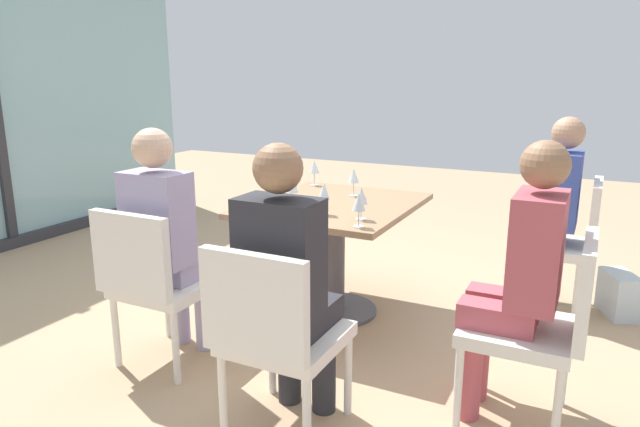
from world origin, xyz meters
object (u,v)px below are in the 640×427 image
Objects in this scene: wine_glass_4 at (314,167)px; person_far_left at (167,235)px; coffee_cup at (262,200)px; chair_front_left at (543,319)px; handbag_0 at (619,294)px; wine_glass_0 at (361,196)px; wine_glass_1 at (324,192)px; wine_glass_3 at (359,203)px; cell_phone_on_table at (296,197)px; person_side_end at (287,275)px; wine_glass_5 at (292,185)px; person_front_left at (520,270)px; dining_table_main at (334,232)px; person_front_right at (551,204)px; chair_front_right at (566,237)px; chair_side_end at (275,331)px; chair_far_left at (155,278)px; wine_glass_2 at (354,176)px.

person_far_left is at bearing 173.86° from wine_glass_4.
wine_glass_4 is 0.77m from coffee_cup.
handbag_0 is at bearing -13.12° from chair_front_left.
wine_glass_1 is (0.01, 0.23, 0.00)m from wine_glass_0.
wine_glass_3 reaches higher than cell_phone_on_table.
person_side_end is 1.14m from wine_glass_5.
person_front_left reaches higher than wine_glass_0.
wine_glass_1 is at bearing 72.03° from chair_front_left.
wine_glass_0 is (-0.31, -0.31, 0.32)m from dining_table_main.
wine_glass_1 reaches higher than handbag_0.
chair_front_left is 1.72m from coffee_cup.
person_far_left is at bearing 133.72° from person_front_right.
person_front_right is 1.00× the size of person_far_left.
cell_phone_on_table is (-0.68, 1.60, 0.24)m from chair_front_right.
chair_front_left is 1.55m from handbag_0.
person_front_right is 1.67m from wine_glass_5.
person_front_right and person_front_left have the same top height.
chair_far_left is at bearing 73.60° from chair_side_end.
person_front_right reaches higher than handbag_0.
person_front_left is (-0.70, -1.21, 0.16)m from dining_table_main.
person_far_left is 6.81× the size of wine_glass_0.
person_side_end reaches higher than chair_far_left.
person_front_left is 1.00m from person_side_end.
chair_far_left is at bearing 180.00° from person_far_left.
person_front_left is 0.99m from wine_glass_0.
chair_side_end is 0.69× the size of person_front_left.
wine_glass_3 is 2.06× the size of coffee_cup.
wine_glass_3 is at bearing -102.33° from coffee_cup.
handbag_0 is (0.32, -2.03, -0.72)m from wine_glass_4.
person_front_left reaches higher than wine_glass_5.
dining_table_main is 1.49m from chair_front_right.
dining_table_main is 6.04× the size of wine_glass_5.
person_far_left reaches higher than wine_glass_2.
person_front_right is at bearing -41.50° from cell_phone_on_table.
person_front_left reaches higher than dining_table_main.
wine_glass_5 is (1.00, 0.53, 0.16)m from person_side_end.
coffee_cup is (0.15, 0.70, -0.09)m from wine_glass_3.
person_far_left reaches higher than wine_glass_5.
chair_far_left is 4.70× the size of wine_glass_2.
chair_far_left is (-1.76, 1.84, 0.00)m from chair_front_right.
person_front_right is 14.00× the size of coffee_cup.
chair_front_left is at bearing -111.18° from wine_glass_0.
dining_table_main is 0.89× the size of person_side_end.
chair_front_right is 2.48m from person_far_left.
dining_table_main is 12.41× the size of coffee_cup.
chair_side_end is 2.90× the size of handbag_0.
person_front_right is 6.81× the size of wine_glass_0.
person_far_left is (-0.25, 1.73, 0.00)m from person_front_left.
wine_glass_5 is (-0.21, 0.18, 0.32)m from dining_table_main.
wine_glass_4 is 0.62× the size of handbag_0.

